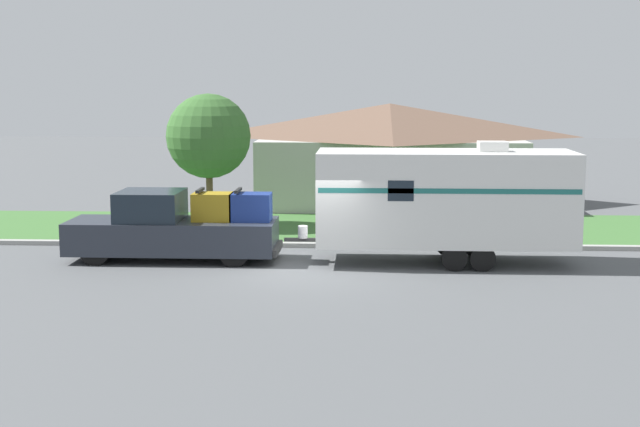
# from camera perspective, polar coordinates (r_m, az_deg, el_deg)

# --- Properties ---
(ground_plane) EXTENTS (120.00, 120.00, 0.00)m
(ground_plane) POSITION_cam_1_polar(r_m,az_deg,el_deg) (24.26, -0.33, -3.80)
(ground_plane) COLOR #515456
(curb_strip) EXTENTS (80.00, 0.30, 0.14)m
(curb_strip) POSITION_cam_1_polar(r_m,az_deg,el_deg) (27.92, 0.12, -2.04)
(curb_strip) COLOR #999993
(curb_strip) RESTS_ON ground_plane
(lawn_strip) EXTENTS (80.00, 7.00, 0.03)m
(lawn_strip) POSITION_cam_1_polar(r_m,az_deg,el_deg) (31.52, 0.46, -0.93)
(lawn_strip) COLOR #3D6B33
(lawn_strip) RESTS_ON ground_plane
(house_across_street) EXTENTS (11.63, 8.30, 4.23)m
(house_across_street) POSITION_cam_1_polar(r_m,az_deg,el_deg) (38.33, 4.46, 3.98)
(house_across_street) COLOR #B2B2A8
(house_across_street) RESTS_ON ground_plane
(pickup_truck) EXTENTS (6.12, 2.02, 2.09)m
(pickup_truck) POSITION_cam_1_polar(r_m,az_deg,el_deg) (26.15, -9.29, -0.95)
(pickup_truck) COLOR black
(pickup_truck) RESTS_ON ground_plane
(travel_trailer) EXTENTS (8.20, 2.50, 3.48)m
(travel_trailer) POSITION_cam_1_polar(r_m,az_deg,el_deg) (25.51, 8.02, 1.01)
(travel_trailer) COLOR black
(travel_trailer) RESTS_ON ground_plane
(mailbox) EXTENTS (0.48, 0.20, 1.37)m
(mailbox) POSITION_cam_1_polar(r_m,az_deg,el_deg) (28.40, 2.25, 0.14)
(mailbox) COLOR brown
(mailbox) RESTS_ON ground_plane
(tree_in_yard) EXTENTS (3.00, 3.00, 4.74)m
(tree_in_yard) POSITION_cam_1_polar(r_m,az_deg,el_deg) (31.82, -7.14, 4.92)
(tree_in_yard) COLOR brown
(tree_in_yard) RESTS_ON ground_plane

